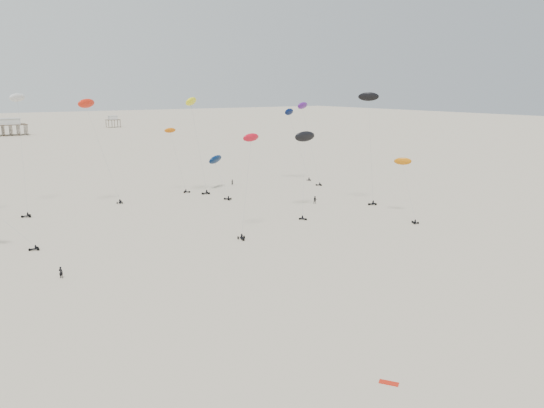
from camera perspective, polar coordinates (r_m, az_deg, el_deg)
ground_plane at (r=196.18m, az=-18.24°, el=3.91°), size 900.00×900.00×0.00m
pavilion_main at (r=340.96m, az=-26.64°, el=7.31°), size 21.00×13.00×9.80m
pavilion_small at (r=384.58m, az=-16.72°, el=8.42°), size 9.00×7.00×8.00m
rig_1 at (r=116.23m, az=14.17°, el=3.01°), size 7.18×11.10×13.99m
rig_2 at (r=130.38m, az=-25.52°, el=7.54°), size 5.47×14.82×26.65m
rig_3 at (r=97.65m, az=-2.61°, el=3.53°), size 7.49×6.55×18.85m
rig_5 at (r=155.43m, az=2.27°, el=8.49°), size 8.31×6.50×21.20m
rig_6 at (r=117.90m, az=3.53°, el=6.51°), size 10.23×10.73×18.88m
rig_7 at (r=140.35m, az=-10.24°, el=5.33°), size 5.16×5.10×16.92m
rig_9 at (r=125.26m, az=10.43°, el=8.97°), size 4.94×5.61×26.10m
rig_10 at (r=153.59m, az=3.52°, el=9.52°), size 5.53×11.85×23.46m
rig_13 at (r=142.46m, az=-6.02°, el=4.45°), size 8.76×18.83×16.49m
rig_14 at (r=128.43m, az=-18.72°, el=8.34°), size 9.57×4.93×24.73m
rig_15 at (r=135.77m, az=-8.43°, el=9.21°), size 6.54×5.74×24.95m
spectator_0 at (r=83.20m, az=-21.72°, el=-7.41°), size 0.89×0.88×2.05m
spectator_1 at (r=126.23m, az=4.66°, el=0.05°), size 1.19×1.04×2.10m
spectator_3 at (r=150.02m, az=-4.30°, el=2.04°), size 0.71×0.50×1.88m
grounded_kite_b at (r=53.30m, az=12.46°, el=-18.31°), size 1.60×1.88×0.07m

